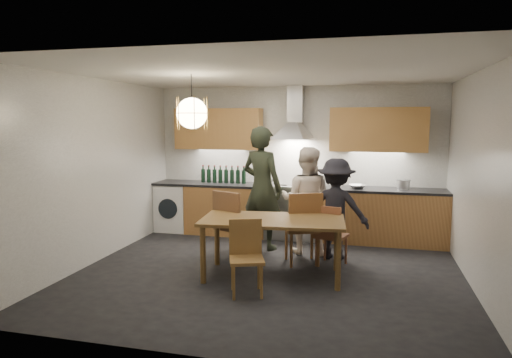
% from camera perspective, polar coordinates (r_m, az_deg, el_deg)
% --- Properties ---
extents(ground, '(5.00, 5.00, 0.00)m').
position_cam_1_polar(ground, '(6.16, 1.54, -11.68)').
color(ground, black).
rests_on(ground, ground).
extents(room_shell, '(5.02, 4.52, 2.61)m').
position_cam_1_polar(room_shell, '(5.83, 1.60, 4.38)').
color(room_shell, white).
rests_on(room_shell, ground).
extents(counter_run, '(5.00, 0.62, 0.90)m').
position_cam_1_polar(counter_run, '(7.89, 4.80, -4.08)').
color(counter_run, '#B78046').
rests_on(counter_run, ground).
extents(range_stove, '(0.90, 0.60, 0.92)m').
position_cam_1_polar(range_stove, '(7.89, 4.62, -4.14)').
color(range_stove, silver).
rests_on(range_stove, ground).
extents(wall_fixtures, '(4.30, 0.54, 1.10)m').
position_cam_1_polar(wall_fixtures, '(7.86, 4.88, 6.31)').
color(wall_fixtures, tan).
rests_on(wall_fixtures, ground).
extents(pendant_lamp, '(0.43, 0.43, 0.70)m').
position_cam_1_polar(pendant_lamp, '(6.03, -8.02, 8.14)').
color(pendant_lamp, black).
rests_on(pendant_lamp, ground).
extents(dining_table, '(1.88, 1.07, 0.76)m').
position_cam_1_polar(dining_table, '(5.86, 2.10, -5.82)').
color(dining_table, brown).
rests_on(dining_table, ground).
extents(chair_back_left, '(0.60, 0.60, 1.03)m').
position_cam_1_polar(chair_back_left, '(6.46, -3.07, -5.35)').
color(chair_back_left, brown).
rests_on(chair_back_left, ground).
extents(chair_back_mid, '(0.60, 0.60, 1.03)m').
position_cam_1_polar(chair_back_mid, '(6.36, 5.98, -5.56)').
color(chair_back_mid, brown).
rests_on(chair_back_mid, ground).
extents(chair_back_right, '(0.48, 0.48, 0.86)m').
position_cam_1_polar(chair_back_right, '(6.37, 9.18, -6.51)').
color(chair_back_right, brown).
rests_on(chair_back_right, ground).
extents(chair_front, '(0.49, 0.49, 0.86)m').
position_cam_1_polar(chair_front, '(5.38, -1.25, -9.02)').
color(chair_front, brown).
rests_on(chair_front, ground).
extents(person_left, '(0.82, 0.70, 1.92)m').
position_cam_1_polar(person_left, '(7.12, 0.75, -1.13)').
color(person_left, black).
rests_on(person_left, ground).
extents(person_mid, '(0.82, 0.65, 1.62)m').
position_cam_1_polar(person_mid, '(6.93, 6.29, -2.67)').
color(person_mid, white).
rests_on(person_mid, ground).
extents(person_right, '(0.99, 0.63, 1.47)m').
position_cam_1_polar(person_right, '(6.73, 9.95, -3.70)').
color(person_right, black).
rests_on(person_right, ground).
extents(mixing_bowl, '(0.33, 0.33, 0.07)m').
position_cam_1_polar(mixing_bowl, '(7.65, 12.55, -0.93)').
color(mixing_bowl, '#B8B8BB').
rests_on(mixing_bowl, counter_run).
extents(stock_pot, '(0.25, 0.25, 0.15)m').
position_cam_1_polar(stock_pot, '(7.77, 17.95, -0.68)').
color(stock_pot, '#B6B6B9').
rests_on(stock_pot, counter_run).
extents(wine_bottles, '(0.84, 0.07, 0.31)m').
position_cam_1_polar(wine_bottles, '(8.16, -4.12, 0.59)').
color(wine_bottles, black).
rests_on(wine_bottles, counter_run).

